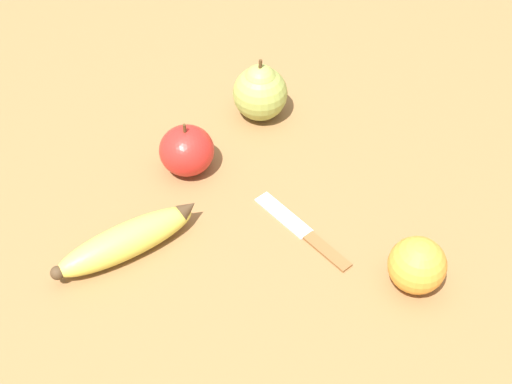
{
  "coord_description": "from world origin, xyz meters",
  "views": [
    {
      "loc": [
        -0.42,
        0.37,
        0.71
      ],
      "look_at": [
        0.02,
        -0.09,
        0.03
      ],
      "focal_mm": 50.0,
      "sensor_mm": 36.0,
      "label": 1
    }
  ],
  "objects_px": {
    "apple": "(187,150)",
    "paring_knife": "(306,233)",
    "orange": "(417,265)",
    "banana": "(127,240)",
    "pear": "(260,91)"
  },
  "relations": [
    {
      "from": "banana",
      "to": "pear",
      "type": "bearing_deg",
      "value": 25.03
    },
    {
      "from": "orange",
      "to": "paring_knife",
      "type": "xyz_separation_m",
      "value": [
        0.14,
        0.03,
        -0.03
      ]
    },
    {
      "from": "banana",
      "to": "apple",
      "type": "bearing_deg",
      "value": 33.67
    },
    {
      "from": "orange",
      "to": "apple",
      "type": "bearing_deg",
      "value": 9.08
    },
    {
      "from": "apple",
      "to": "paring_knife",
      "type": "height_order",
      "value": "apple"
    },
    {
      "from": "banana",
      "to": "orange",
      "type": "height_order",
      "value": "orange"
    },
    {
      "from": "pear",
      "to": "orange",
      "type": "bearing_deg",
      "value": 164.25
    },
    {
      "from": "banana",
      "to": "orange",
      "type": "relative_size",
      "value": 2.85
    },
    {
      "from": "pear",
      "to": "paring_knife",
      "type": "height_order",
      "value": "pear"
    },
    {
      "from": "apple",
      "to": "pear",
      "type": "bearing_deg",
      "value": -87.55
    },
    {
      "from": "apple",
      "to": "paring_knife",
      "type": "bearing_deg",
      "value": -173.49
    },
    {
      "from": "pear",
      "to": "paring_knife",
      "type": "bearing_deg",
      "value": 147.47
    },
    {
      "from": "orange",
      "to": "pear",
      "type": "distance_m",
      "value": 0.36
    },
    {
      "from": "pear",
      "to": "apple",
      "type": "height_order",
      "value": "pear"
    },
    {
      "from": "apple",
      "to": "paring_knife",
      "type": "distance_m",
      "value": 0.2
    }
  ]
}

